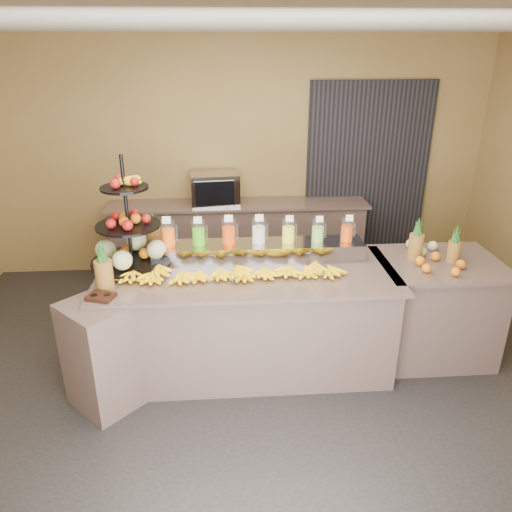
{
  "coord_description": "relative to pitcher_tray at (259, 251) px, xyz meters",
  "views": [
    {
      "loc": [
        -0.2,
        -3.47,
        2.71
      ],
      "look_at": [
        0.07,
        0.3,
        1.08
      ],
      "focal_mm": 35.0,
      "sensor_mm": 36.0,
      "label": 1
    }
  ],
  "objects": [
    {
      "name": "juice_pitcher_milk",
      "position": [
        -0.0,
        -0.0,
        0.17
      ],
      "size": [
        0.12,
        0.13,
        0.29
      ],
      "color": "silver",
      "rests_on": "pitcher_tray"
    },
    {
      "name": "juice_pitcher_lemon",
      "position": [
        0.26,
        -0.0,
        0.17
      ],
      "size": [
        0.11,
        0.12,
        0.28
      ],
      "color": "silver",
      "rests_on": "pitcher_tray"
    },
    {
      "name": "back_ledge",
      "position": [
        -0.11,
        1.67,
        -0.54
      ],
      "size": [
        3.1,
        0.55,
        0.93
      ],
      "color": "gray",
      "rests_on": "ground"
    },
    {
      "name": "banana_heap",
      "position": [
        -0.23,
        -0.35,
        -0.02
      ],
      "size": [
        1.83,
        0.17,
        0.15
      ],
      "color": "yellow",
      "rests_on": "buffet_counter"
    },
    {
      "name": "condiment_caddy",
      "position": [
        -1.24,
        -0.66,
        -0.06
      ],
      "size": [
        0.23,
        0.2,
        0.03
      ],
      "primitive_type": "cube",
      "rotation": [
        0.0,
        0.0,
        -0.32
      ],
      "color": "black",
      "rests_on": "buffet_counter"
    },
    {
      "name": "pineapple_left_a",
      "position": [
        -1.24,
        -0.49,
        0.07
      ],
      "size": [
        0.14,
        0.14,
        0.39
      ],
      "rotation": [
        0.0,
        0.0,
        -0.14
      ],
      "color": "brown",
      "rests_on": "buffet_counter"
    },
    {
      "name": "juice_pitcher_orange_b",
      "position": [
        -0.26,
        -0.0,
        0.17
      ],
      "size": [
        0.12,
        0.13,
        0.29
      ],
      "color": "silver",
      "rests_on": "pitcher_tray"
    },
    {
      "name": "juice_pitcher_orange_a",
      "position": [
        -0.78,
        -0.0,
        0.17
      ],
      "size": [
        0.12,
        0.13,
        0.29
      ],
      "color": "silver",
      "rests_on": "pitcher_tray"
    },
    {
      "name": "right_fruit_pile",
      "position": [
        1.52,
        -0.23,
        -0.0
      ],
      "size": [
        0.42,
        0.41,
        0.22
      ],
      "color": "brown",
      "rests_on": "right_counter"
    },
    {
      "name": "pineapple_left_b",
      "position": [
        -0.93,
        0.19,
        0.08
      ],
      "size": [
        0.13,
        0.13,
        0.41
      ],
      "rotation": [
        0.0,
        0.0,
        -0.36
      ],
      "color": "brown",
      "rests_on": "buffet_counter"
    },
    {
      "name": "juice_pitcher_green",
      "position": [
        -0.52,
        -0.0,
        0.17
      ],
      "size": [
        0.12,
        0.12,
        0.28
      ],
      "color": "silver",
      "rests_on": "pitcher_tray"
    },
    {
      "name": "right_counter",
      "position": [
        1.59,
        -0.18,
        -0.54
      ],
      "size": [
        1.08,
        0.88,
        0.93
      ],
      "color": "gray",
      "rests_on": "ground"
    },
    {
      "name": "oven_warmer",
      "position": [
        -0.39,
        1.67,
        0.11
      ],
      "size": [
        0.58,
        0.43,
        0.37
      ],
      "primitive_type": "cube",
      "rotation": [
        0.0,
        0.0,
        0.08
      ],
      "color": "gray",
      "rests_on": "back_ledge"
    },
    {
      "name": "pitcher_tray",
      "position": [
        0.0,
        0.0,
        0.0
      ],
      "size": [
        1.85,
        0.3,
        0.15
      ],
      "primitive_type": "cube",
      "color": "gray",
      "rests_on": "buffet_counter"
    },
    {
      "name": "room_envelope",
      "position": [
        0.07,
        0.21,
        0.87
      ],
      "size": [
        6.04,
        5.02,
        2.82
      ],
      "color": "olive",
      "rests_on": "ground"
    },
    {
      "name": "juice_pitcher_orange_c",
      "position": [
        0.78,
        -0.0,
        0.16
      ],
      "size": [
        0.11,
        0.11,
        0.27
      ],
      "color": "silver",
      "rests_on": "pitcher_tray"
    },
    {
      "name": "fruit_stand",
      "position": [
        -1.04,
        -0.09,
        0.17
      ],
      "size": [
        0.83,
        0.83,
        0.96
      ],
      "rotation": [
        0.0,
        0.0,
        -0.25
      ],
      "color": "black",
      "rests_on": "buffet_counter"
    },
    {
      "name": "buffet_counter",
      "position": [
        -0.23,
        -0.32,
        -0.54
      ],
      "size": [
        2.75,
        1.25,
        0.93
      ],
      "color": "gray",
      "rests_on": "ground"
    },
    {
      "name": "ground",
      "position": [
        -0.11,
        -0.58,
        -1.01
      ],
      "size": [
        6.0,
        6.0,
        0.0
      ],
      "primitive_type": "plane",
      "color": "black",
      "rests_on": "ground"
    },
    {
      "name": "juice_pitcher_lime",
      "position": [
        0.52,
        -0.0,
        0.16
      ],
      "size": [
        0.11,
        0.11,
        0.26
      ],
      "color": "silver",
      "rests_on": "pitcher_tray"
    }
  ]
}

